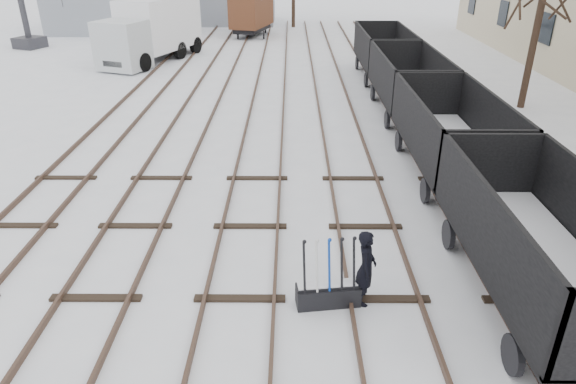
% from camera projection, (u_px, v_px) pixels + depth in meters
% --- Properties ---
extents(ground, '(120.00, 120.00, 0.00)m').
position_uv_depth(ground, '(240.00, 300.00, 10.68)').
color(ground, white).
rests_on(ground, ground).
extents(tracks, '(13.90, 52.00, 0.16)m').
position_uv_depth(tracks, '(267.00, 106.00, 22.91)').
color(tracks, black).
rests_on(tracks, ground).
extents(shed_left, '(10.00, 8.00, 4.10)m').
position_uv_depth(shed_left, '(120.00, 3.00, 42.13)').
color(shed_left, '#8C949D').
rests_on(shed_left, ground).
extents(ground_frame, '(1.34, 0.59, 1.49)m').
position_uv_depth(ground_frame, '(328.00, 293.00, 10.43)').
color(ground_frame, black).
rests_on(ground_frame, ground).
extents(worker, '(0.51, 0.67, 1.66)m').
position_uv_depth(worker, '(366.00, 268.00, 10.27)').
color(worker, black).
rests_on(worker, ground).
extents(freight_wagon_a, '(2.49, 6.23, 2.54)m').
position_uv_depth(freight_wagon_a, '(537.00, 260.00, 10.27)').
color(freight_wagon_a, black).
rests_on(freight_wagon_a, ground).
extents(freight_wagon_b, '(2.49, 6.23, 2.54)m').
position_uv_depth(freight_wagon_b, '(449.00, 145.00, 16.01)').
color(freight_wagon_b, black).
rests_on(freight_wagon_b, ground).
extents(freight_wagon_c, '(2.49, 6.23, 2.54)m').
position_uv_depth(freight_wagon_c, '(407.00, 91.00, 21.75)').
color(freight_wagon_c, black).
rests_on(freight_wagon_c, ground).
extents(freight_wagon_d, '(2.49, 6.23, 2.54)m').
position_uv_depth(freight_wagon_d, '(383.00, 59.00, 27.49)').
color(freight_wagon_d, black).
rests_on(freight_wagon_d, ground).
extents(box_van_wagon, '(3.44, 4.89, 3.38)m').
position_uv_depth(box_van_wagon, '(251.00, 9.00, 39.05)').
color(box_van_wagon, black).
rests_on(box_van_wagon, ground).
extents(lorry, '(4.42, 8.35, 3.62)m').
position_uv_depth(lorry, '(152.00, 30.00, 30.91)').
color(lorry, black).
rests_on(lorry, ground).
extents(panel_van, '(2.06, 4.47, 1.94)m').
position_uv_depth(panel_van, '(160.00, 26.00, 37.78)').
color(panel_van, white).
rests_on(panel_van, ground).
extents(crane, '(2.15, 4.93, 8.27)m').
position_uv_depth(crane, '(25.00, 15.00, 34.75)').
color(crane, '#2D2D32').
rests_on(crane, ground).
extents(tree_near, '(0.30, 0.30, 5.99)m').
position_uv_depth(tree_near, '(535.00, 38.00, 21.64)').
color(tree_near, black).
rests_on(tree_near, ground).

